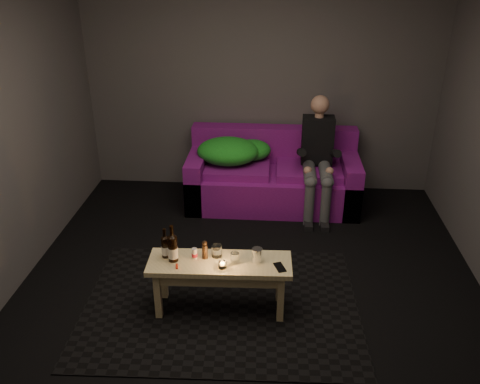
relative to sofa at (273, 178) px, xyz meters
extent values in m
plane|color=black|center=(-0.16, -1.82, -0.29)|extent=(4.50, 4.50, 0.00)
plane|color=#545254|center=(-0.16, 0.43, 1.01)|extent=(4.00, 0.00, 4.00)
cube|color=black|center=(-0.39, -1.92, -0.29)|extent=(2.29, 1.70, 0.01)
cube|color=#761079|center=(0.00, -0.05, -0.10)|extent=(1.88, 0.85, 0.40)
cube|color=#761079|center=(0.00, 0.27, 0.31)|extent=(1.88, 0.21, 0.41)
cube|color=#761079|center=(-0.85, -0.05, 0.00)|extent=(0.19, 0.85, 0.58)
cube|color=#761079|center=(0.85, -0.05, 0.00)|extent=(0.19, 0.85, 0.58)
cube|color=#761079|center=(-0.40, -0.09, 0.14)|extent=(0.71, 0.56, 0.09)
cube|color=#761079|center=(0.40, -0.09, 0.14)|extent=(0.71, 0.56, 0.09)
ellipsoid|color=#1B7916|center=(-0.50, -0.05, 0.33)|extent=(0.68, 0.53, 0.28)
ellipsoid|color=#1B7916|center=(-0.24, 0.09, 0.30)|extent=(0.41, 0.34, 0.23)
ellipsoid|color=#1B7916|center=(-0.71, 0.07, 0.26)|extent=(0.30, 0.24, 0.15)
cube|color=black|center=(0.47, 0.00, 0.47)|extent=(0.34, 0.21, 0.52)
sphere|color=tan|center=(0.47, 0.00, 0.86)|extent=(0.20, 0.20, 0.20)
cylinder|color=#45484E|center=(0.39, -0.29, 0.21)|extent=(0.13, 0.47, 0.13)
cylinder|color=#45484E|center=(0.56, -0.29, 0.21)|extent=(0.13, 0.47, 0.13)
cylinder|color=#45484E|center=(0.39, -0.52, -0.05)|extent=(0.10, 0.10, 0.48)
cylinder|color=#45484E|center=(0.56, -0.52, -0.05)|extent=(0.10, 0.10, 0.48)
cube|color=black|center=(0.39, -0.57, -0.26)|extent=(0.08, 0.21, 0.06)
cube|color=black|center=(0.56, -0.57, -0.26)|extent=(0.08, 0.21, 0.06)
cube|color=tan|center=(-0.39, -1.97, 0.14)|extent=(1.13, 0.39, 0.04)
cube|color=tan|center=(-0.39, -1.97, 0.07)|extent=(0.98, 0.31, 0.10)
cube|color=tan|center=(-0.86, -2.11, -0.08)|extent=(0.05, 0.05, 0.42)
cube|color=tan|center=(-0.87, -1.86, -0.08)|extent=(0.05, 0.05, 0.42)
cube|color=tan|center=(0.10, -2.08, -0.08)|extent=(0.05, 0.05, 0.42)
cube|color=tan|center=(0.09, -1.83, -0.08)|extent=(0.05, 0.05, 0.42)
cylinder|color=black|center=(-0.82, -1.93, 0.25)|extent=(0.06, 0.06, 0.17)
cylinder|color=white|center=(-0.82, -1.93, 0.22)|extent=(0.06, 0.06, 0.07)
cone|color=black|center=(-0.82, -1.93, 0.35)|extent=(0.06, 0.06, 0.03)
cylinder|color=black|center=(-0.82, -1.93, 0.37)|extent=(0.02, 0.02, 0.08)
cylinder|color=black|center=(-0.75, -1.98, 0.27)|extent=(0.08, 0.08, 0.21)
cylinder|color=white|center=(-0.75, -1.98, 0.24)|extent=(0.08, 0.08, 0.09)
cone|color=black|center=(-0.75, -1.98, 0.39)|extent=(0.08, 0.08, 0.03)
cylinder|color=black|center=(-0.75, -1.98, 0.42)|extent=(0.03, 0.03, 0.10)
cylinder|color=silver|center=(-0.59, -1.94, 0.21)|extent=(0.05, 0.05, 0.09)
cylinder|color=black|center=(-0.51, -1.93, 0.22)|extent=(0.06, 0.06, 0.12)
cylinder|color=white|center=(-0.42, -1.90, 0.21)|extent=(0.10, 0.10, 0.10)
cylinder|color=white|center=(-0.35, -2.05, 0.19)|extent=(0.06, 0.06, 0.05)
sphere|color=orange|center=(-0.35, -2.05, 0.20)|extent=(0.02, 0.02, 0.02)
cylinder|color=white|center=(-0.27, -1.97, 0.21)|extent=(0.08, 0.08, 0.09)
cylinder|color=silver|center=(-0.10, -1.94, 0.22)|extent=(0.10, 0.10, 0.11)
cube|color=black|center=(0.08, -2.02, 0.17)|extent=(0.11, 0.14, 0.01)
cube|color=red|center=(-0.70, -2.07, 0.17)|extent=(0.03, 0.07, 0.01)
camera|label=1|loc=(0.02, -5.25, 2.37)|focal=38.00mm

